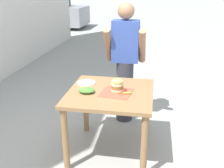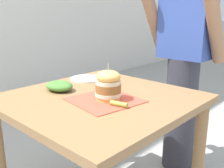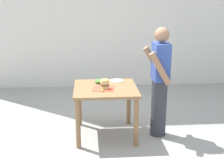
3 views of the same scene
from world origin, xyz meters
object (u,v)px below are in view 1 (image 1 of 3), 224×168
at_px(sandwich, 117,85).
at_px(pickle_spear, 127,93).
at_px(side_plate_with_forks, 86,83).
at_px(parked_car_near_curb, 41,11).
at_px(side_salad, 87,90).
at_px(patio_table, 111,102).
at_px(diner_across_table, 125,62).

bearing_deg(sandwich, pickle_spear, -21.07).
xyz_separation_m(side_plate_with_forks, parked_car_near_curb, (-4.43, 8.81, -0.07)).
relative_size(pickle_spear, side_salad, 0.50).
bearing_deg(side_plate_with_forks, sandwich, -27.48).
xyz_separation_m(patio_table, pickle_spear, (0.19, -0.06, 0.15)).
bearing_deg(diner_across_table, side_plate_with_forks, -122.94).
relative_size(sandwich, pickle_spear, 2.15).
height_order(side_plate_with_forks, diner_across_table, diner_across_table).
distance_m(patio_table, sandwich, 0.23).
height_order(pickle_spear, side_plate_with_forks, pickle_spear).
height_order(sandwich, parked_car_near_curb, parked_car_near_curb).
bearing_deg(patio_table, sandwich, -9.03).
relative_size(sandwich, diner_across_table, 0.11).
height_order(patio_table, diner_across_table, diner_across_table).
xyz_separation_m(sandwich, parked_car_near_curb, (-4.84, 9.02, -0.14)).
xyz_separation_m(pickle_spear, side_plate_with_forks, (-0.52, 0.26, -0.01)).
height_order(sandwich, side_plate_with_forks, sandwich).
bearing_deg(sandwich, parked_car_near_curb, 118.22).
xyz_separation_m(diner_across_table, parked_car_near_curb, (-4.83, 8.19, -0.16)).
height_order(sandwich, diner_across_table, diner_across_table).
bearing_deg(side_salad, parked_car_near_curb, 116.38).
height_order(pickle_spear, side_salad, side_salad).
bearing_deg(patio_table, parked_car_near_curb, 117.86).
bearing_deg(side_plate_with_forks, patio_table, -31.15).
bearing_deg(diner_across_table, side_salad, -109.47).
relative_size(side_plate_with_forks, parked_car_near_curb, 0.05).
bearing_deg(parked_car_near_curb, side_plate_with_forks, -63.30).
height_order(sandwich, pickle_spear, sandwich).
xyz_separation_m(patio_table, side_salad, (-0.25, -0.08, 0.16)).
distance_m(patio_table, diner_across_table, 0.85).
bearing_deg(side_salad, diner_across_table, 70.53).
bearing_deg(side_plate_with_forks, diner_across_table, 57.06).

